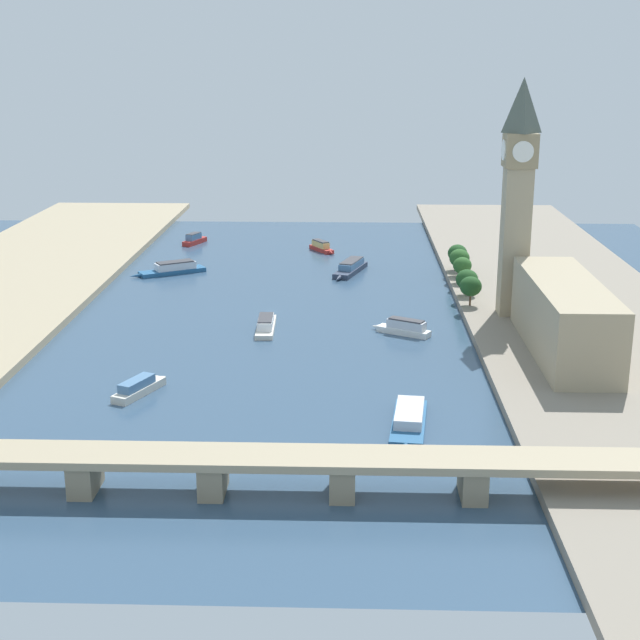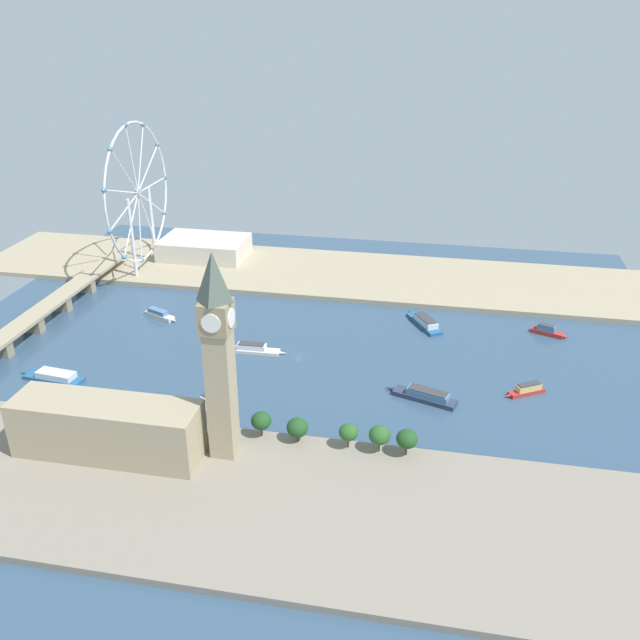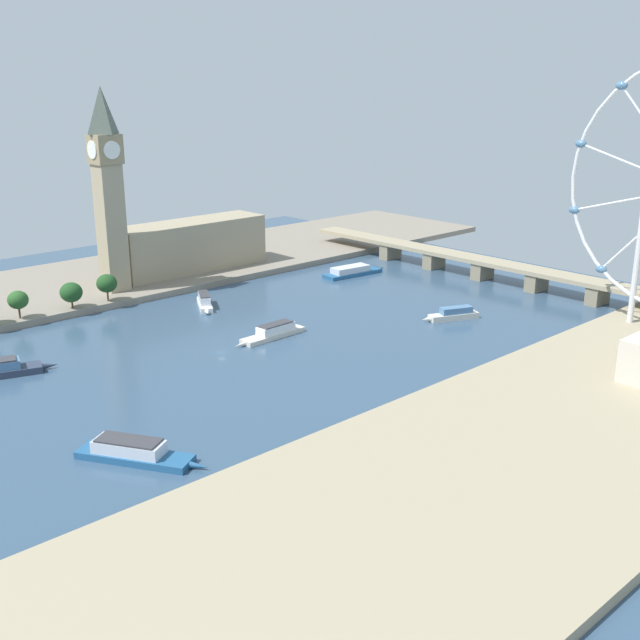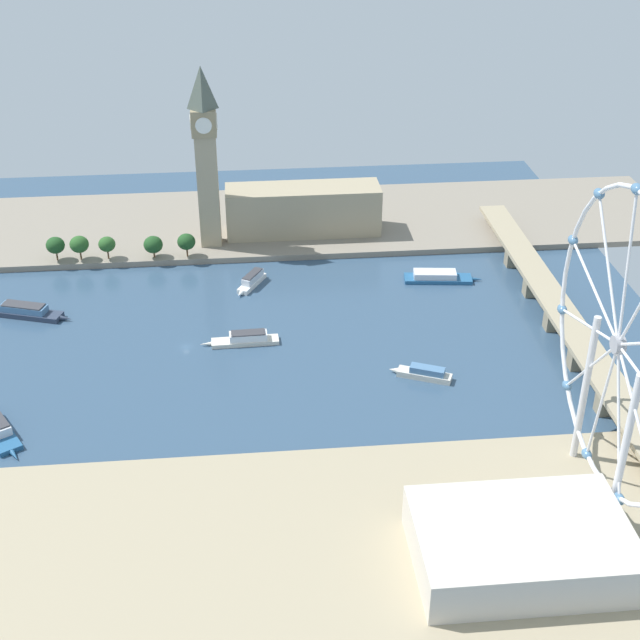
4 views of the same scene
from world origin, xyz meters
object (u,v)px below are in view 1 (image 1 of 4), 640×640
(tour_boat_1, at_px, (140,387))
(tour_boat_7, at_px, (195,239))
(tour_boat_4, at_px, (266,324))
(river_bridge, at_px, (213,464))
(tour_boat_0, at_px, (404,328))
(tour_boat_6, at_px, (409,419))
(tour_boat_3, at_px, (173,269))
(clock_tower, at_px, (517,195))
(parliament_block, at_px, (564,317))
(tour_boat_5, at_px, (321,247))
(tour_boat_2, at_px, (350,268))

(tour_boat_1, relative_size, tour_boat_7, 1.15)
(tour_boat_4, bearing_deg, river_bridge, 178.08)
(tour_boat_0, xyz_separation_m, tour_boat_6, (3.36, 88.25, -0.53))
(tour_boat_3, relative_size, tour_boat_7, 1.60)
(clock_tower, relative_size, river_bridge, 0.40)
(tour_boat_1, distance_m, tour_boat_6, 84.77)
(tour_boat_1, bearing_deg, river_bridge, -130.20)
(parliament_block, distance_m, tour_boat_6, 82.83)
(tour_boat_5, bearing_deg, tour_boat_6, -23.11)
(tour_boat_3, bearing_deg, clock_tower, 121.84)
(tour_boat_6, bearing_deg, river_bridge, -42.64)
(river_bridge, distance_m, tour_boat_7, 302.51)
(tour_boat_3, distance_m, tour_boat_7, 71.36)
(tour_boat_3, bearing_deg, parliament_block, 110.93)
(tour_boat_1, bearing_deg, tour_boat_3, 30.46)
(tour_boat_0, distance_m, tour_boat_7, 197.64)
(parliament_block, bearing_deg, tour_boat_3, -38.24)
(tour_boat_5, bearing_deg, tour_boat_3, -82.97)
(clock_tower, distance_m, parliament_block, 59.60)
(river_bridge, xyz_separation_m, tour_boat_3, (52.19, -226.36, -5.16))
(tour_boat_2, distance_m, tour_boat_3, 84.88)
(tour_boat_0, xyz_separation_m, tour_boat_5, (35.55, -149.27, -0.20))
(clock_tower, bearing_deg, tour_boat_0, 24.15)
(parliament_block, height_order, tour_boat_4, parliament_block)
(river_bridge, relative_size, tour_boat_1, 9.19)
(parliament_block, height_order, river_bridge, parliament_block)
(tour_boat_1, relative_size, tour_boat_3, 0.72)
(parliament_block, bearing_deg, tour_boat_5, -63.67)
(river_bridge, bearing_deg, clock_tower, -122.44)
(tour_boat_3, distance_m, tour_boat_5, 87.75)
(clock_tower, distance_m, tour_boat_6, 126.29)
(tour_boat_3, bearing_deg, tour_boat_7, -119.85)
(clock_tower, bearing_deg, tour_boat_6, 66.76)
(tour_boat_2, height_order, tour_boat_7, tour_boat_7)
(parliament_block, xyz_separation_m, tour_boat_4, (104.58, -32.59, -13.18))
(tour_boat_2, bearing_deg, tour_boat_5, -144.67)
(parliament_block, xyz_separation_m, tour_boat_5, (87.96, -177.75, -12.97))
(tour_boat_7, bearing_deg, river_bridge, -148.49)
(river_bridge, bearing_deg, tour_boat_2, -98.03)
(tour_boat_1, bearing_deg, tour_boat_7, 28.62)
(tour_boat_1, distance_m, tour_boat_2, 177.80)
(river_bridge, distance_m, tour_boat_0, 141.21)
(tour_boat_6, bearing_deg, tour_boat_3, -144.63)
(tour_boat_5, xyz_separation_m, tour_boat_7, (70.52, -17.50, 0.05))
(clock_tower, distance_m, tour_boat_3, 172.76)
(clock_tower, relative_size, parliament_block, 1.13)
(tour_boat_0, height_order, tour_boat_1, tour_boat_0)
(parliament_block, bearing_deg, tour_boat_2, -60.56)
(tour_boat_2, relative_size, tour_boat_3, 1.06)
(tour_boat_2, bearing_deg, clock_tower, 55.79)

